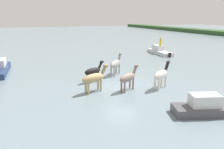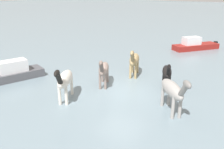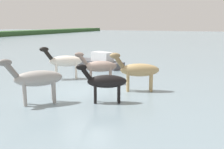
{
  "view_description": "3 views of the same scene",
  "coord_description": "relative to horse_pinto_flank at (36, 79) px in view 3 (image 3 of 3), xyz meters",
  "views": [
    {
      "loc": [
        14.74,
        -6.51,
        5.36
      ],
      "look_at": [
        -0.95,
        -0.41,
        0.72
      ],
      "focal_mm": 34.04,
      "sensor_mm": 36.0,
      "label": 1
    },
    {
      "loc": [
        -6.41,
        10.12,
        5.24
      ],
      "look_at": [
        0.23,
        0.57,
        1.04
      ],
      "focal_mm": 38.13,
      "sensor_mm": 36.0,
      "label": 2
    },
    {
      "loc": [
        -11.82,
        -6.34,
        3.38
      ],
      "look_at": [
        0.76,
        -0.92,
        0.7
      ],
      "focal_mm": 42.48,
      "sensor_mm": 36.0,
      "label": 3
    }
  ],
  "objects": [
    {
      "name": "horse_mid_herd",
      "position": [
        1.31,
        -2.55,
        -0.17
      ],
      "size": [
        1.23,
        2.08,
        1.67
      ],
      "rotation": [
        0.0,
        0.0,
        2.02
      ],
      "color": "black",
      "rests_on": "ground_plane"
    },
    {
      "name": "boat_skiff_near",
      "position": [
        9.67,
        1.91,
        -0.78
      ],
      "size": [
        2.57,
        4.74,
        1.34
      ],
      "rotation": [
        0.0,
        0.0,
        4.4
      ],
      "color": "#4C4C51",
      "rests_on": "ground_plane"
    },
    {
      "name": "horse_gray_outer",
      "position": [
        4.8,
        1.78,
        -0.0
      ],
      "size": [
        1.67,
        2.36,
        1.97
      ],
      "rotation": [
        0.0,
        0.0,
        2.12
      ],
      "color": "silver",
      "rests_on": "ground_plane"
    },
    {
      "name": "horse_dark_mare",
      "position": [
        4.34,
        -0.78,
        -0.09
      ],
      "size": [
        1.48,
        2.19,
        1.81
      ],
      "rotation": [
        0.0,
        0.0,
        2.09
      ],
      "color": "gray",
      "rests_on": "ground_plane"
    },
    {
      "name": "horse_lead",
      "position": [
        3.77,
        -3.21,
        -0.03
      ],
      "size": [
        1.31,
        2.42,
        1.92
      ],
      "rotation": [
        0.0,
        0.0,
        1.97
      ],
      "color": "tan",
      "rests_on": "ground_plane"
    },
    {
      "name": "horse_pinto_flank",
      "position": [
        0.0,
        0.0,
        0.0
      ],
      "size": [
        2.06,
        2.08,
        1.97
      ],
      "rotation": [
        0.0,
        0.0,
        2.35
      ],
      "color": "#9E9993",
      "rests_on": "ground_plane"
    },
    {
      "name": "ground_plane",
      "position": [
        3.17,
        -0.82,
        -1.09
      ],
      "size": [
        203.46,
        203.46,
        0.0
      ],
      "primitive_type": "plane",
      "color": "gray"
    }
  ]
}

